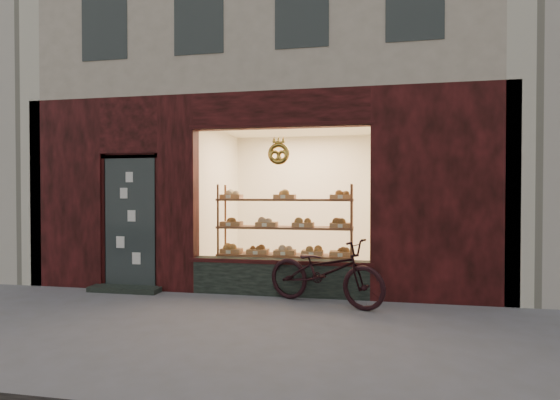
# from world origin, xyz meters

# --- Properties ---
(ground) EXTENTS (90.00, 90.00, 0.00)m
(ground) POSITION_xyz_m (0.00, 0.00, 0.00)
(ground) COLOR slate
(bakery_building) EXTENTS (7.20, 7.28, 9.00)m
(bakery_building) POSITION_xyz_m (0.04, 5.29, 5.58)
(bakery_building) COLOR black
(bakery_building) RESTS_ON ground
(display_shelf) EXTENTS (2.20, 0.45, 1.70)m
(display_shelf) POSITION_xyz_m (0.45, 2.55, 0.83)
(display_shelf) COLOR brown
(display_shelf) RESTS_ON ground
(bicycle) EXTENTS (1.87, 1.24, 0.93)m
(bicycle) POSITION_xyz_m (1.17, 1.70, 0.47)
(bicycle) COLOR black
(bicycle) RESTS_ON ground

